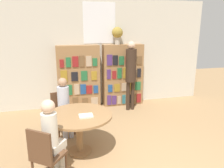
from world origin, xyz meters
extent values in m
cube|color=beige|center=(0.00, 3.81, 1.50)|extent=(6.40, 0.06, 3.00)
cube|color=white|center=(0.00, 3.77, 2.35)|extent=(0.90, 0.01, 1.10)
cube|color=olive|center=(-0.64, 3.62, 0.89)|extent=(1.16, 0.32, 1.77)
cube|color=maroon|center=(-1.04, 3.45, 0.21)|extent=(0.16, 0.02, 0.30)
cube|color=brown|center=(-0.77, 3.45, 0.21)|extent=(0.15, 0.02, 0.30)
cube|color=brown|center=(-0.51, 3.45, 0.19)|extent=(0.16, 0.02, 0.26)
cube|color=tan|center=(-0.24, 3.45, 0.19)|extent=(0.19, 0.02, 0.26)
cube|color=maroon|center=(-1.08, 3.45, 0.58)|extent=(0.14, 0.02, 0.28)
cube|color=#236638|center=(-0.91, 3.45, 0.59)|extent=(0.12, 0.02, 0.28)
cube|color=tan|center=(-0.72, 3.45, 0.59)|extent=(0.14, 0.02, 0.29)
cube|color=navy|center=(-0.55, 3.45, 0.58)|extent=(0.15, 0.02, 0.28)
cube|color=maroon|center=(-0.38, 3.45, 0.56)|extent=(0.16, 0.02, 0.23)
cube|color=navy|center=(-0.19, 3.45, 0.56)|extent=(0.13, 0.02, 0.22)
cube|color=olive|center=(-1.04, 3.45, 0.98)|extent=(0.17, 0.02, 0.30)
cube|color=black|center=(-0.76, 3.45, 0.95)|extent=(0.17, 0.02, 0.25)
cube|color=#236638|center=(-0.50, 3.45, 0.96)|extent=(0.17, 0.02, 0.26)
cube|color=olive|center=(-0.23, 3.45, 0.95)|extent=(0.15, 0.02, 0.24)
cube|color=maroon|center=(-1.08, 3.45, 1.32)|extent=(0.11, 0.02, 0.21)
cube|color=#236638|center=(-0.91, 3.45, 1.35)|extent=(0.13, 0.02, 0.26)
cube|color=maroon|center=(-0.73, 3.45, 1.36)|extent=(0.16, 0.02, 0.28)
cube|color=brown|center=(-0.55, 3.45, 1.36)|extent=(0.13, 0.02, 0.30)
cube|color=tan|center=(-0.37, 3.45, 1.35)|extent=(0.15, 0.02, 0.28)
cube|color=#236638|center=(-0.20, 3.45, 1.32)|extent=(0.12, 0.02, 0.22)
cube|color=olive|center=(0.64, 3.62, 0.89)|extent=(1.16, 0.32, 1.77)
cube|color=#4C2D6B|center=(0.19, 3.45, 0.20)|extent=(0.12, 0.02, 0.29)
cube|color=#4C2D6B|center=(0.34, 3.45, 0.19)|extent=(0.13, 0.02, 0.26)
cube|color=tan|center=(0.49, 3.45, 0.18)|extent=(0.11, 0.02, 0.24)
cube|color=#2D707A|center=(0.64, 3.45, 0.19)|extent=(0.10, 0.02, 0.26)
cube|color=black|center=(0.79, 3.45, 0.19)|extent=(0.09, 0.02, 0.25)
cube|color=brown|center=(0.94, 3.45, 0.19)|extent=(0.13, 0.02, 0.26)
cube|color=maroon|center=(1.10, 3.45, 0.19)|extent=(0.13, 0.02, 0.26)
cube|color=navy|center=(0.22, 3.45, 0.55)|extent=(0.12, 0.02, 0.21)
cube|color=olive|center=(0.42, 3.45, 0.56)|extent=(0.16, 0.02, 0.22)
cube|color=tan|center=(0.63, 3.45, 0.57)|extent=(0.13, 0.02, 0.24)
cube|color=olive|center=(0.86, 3.45, 0.58)|extent=(0.15, 0.02, 0.26)
cube|color=#236638|center=(1.06, 3.45, 0.57)|extent=(0.17, 0.02, 0.25)
cube|color=#4C2D6B|center=(0.18, 3.45, 0.97)|extent=(0.11, 0.02, 0.27)
cube|color=maroon|center=(0.34, 3.45, 0.94)|extent=(0.12, 0.02, 0.22)
cube|color=#236638|center=(0.49, 3.45, 0.98)|extent=(0.12, 0.02, 0.30)
cube|color=olive|center=(0.65, 3.45, 0.98)|extent=(0.10, 0.02, 0.30)
cube|color=#236638|center=(0.80, 3.45, 0.98)|extent=(0.11, 0.02, 0.30)
cube|color=black|center=(0.94, 3.45, 0.94)|extent=(0.12, 0.02, 0.22)
cube|color=black|center=(1.09, 3.45, 0.96)|extent=(0.11, 0.02, 0.26)
cube|color=#4C2D6B|center=(0.21, 3.45, 1.36)|extent=(0.15, 0.02, 0.30)
cube|color=black|center=(0.37, 3.45, 1.35)|extent=(0.14, 0.02, 0.27)
cube|color=#236638|center=(0.55, 3.45, 1.34)|extent=(0.15, 0.02, 0.25)
cube|color=maroon|center=(0.72, 3.45, 1.34)|extent=(0.11, 0.02, 0.25)
cube|color=brown|center=(0.91, 3.45, 1.36)|extent=(0.16, 0.02, 0.29)
cube|color=brown|center=(1.08, 3.45, 1.33)|extent=(0.16, 0.02, 0.23)
cylinder|color=#B7AD9E|center=(0.47, 3.62, 1.87)|extent=(0.14, 0.14, 0.21)
sphere|color=olive|center=(0.47, 3.62, 2.10)|extent=(0.30, 0.30, 0.30)
cylinder|color=olive|center=(-0.88, 1.29, 0.01)|extent=(0.44, 0.44, 0.03)
cylinder|color=olive|center=(-0.88, 1.29, 0.37)|extent=(0.12, 0.12, 0.68)
cylinder|color=olive|center=(-0.88, 1.29, 0.73)|extent=(1.20, 1.20, 0.04)
cube|color=brown|center=(-1.40, 0.61, 0.43)|extent=(0.56, 0.56, 0.04)
cube|color=brown|center=(-1.51, 0.46, 0.67)|extent=(0.34, 0.27, 0.45)
cylinder|color=brown|center=(-1.43, 0.84, 0.20)|extent=(0.04, 0.04, 0.41)
cylinder|color=brown|center=(-1.16, 0.64, 0.20)|extent=(0.04, 0.04, 0.41)
cube|color=brown|center=(-1.14, 2.11, 0.43)|extent=(0.50, 0.50, 0.04)
cube|color=brown|center=(-1.19, 2.28, 0.67)|extent=(0.39, 0.15, 0.45)
cylinder|color=brown|center=(-0.92, 2.00, 0.20)|extent=(0.04, 0.04, 0.41)
cylinder|color=brown|center=(-1.25, 1.90, 0.20)|extent=(0.04, 0.04, 0.41)
cylinder|color=brown|center=(-1.02, 2.32, 0.20)|extent=(0.04, 0.04, 0.41)
cylinder|color=brown|center=(-1.35, 2.22, 0.20)|extent=(0.04, 0.04, 0.41)
cube|color=#B2B7C6|center=(-1.10, 1.98, 0.51)|extent=(0.33, 0.38, 0.12)
cylinder|color=#B2B7C6|center=(-1.12, 2.05, 0.82)|extent=(0.24, 0.24, 0.50)
sphere|color=#A37A5B|center=(-1.12, 2.05, 1.16)|extent=(0.18, 0.18, 0.18)
cylinder|color=#B2B7C6|center=(-1.00, 1.89, 0.22)|extent=(0.10, 0.10, 0.45)
cylinder|color=#B2B7C6|center=(-1.13, 1.85, 0.22)|extent=(0.10, 0.10, 0.45)
cube|color=silver|center=(-1.31, 0.72, 0.51)|extent=(0.37, 0.39, 0.12)
cylinder|color=silver|center=(-1.36, 0.65, 0.82)|extent=(0.23, 0.23, 0.50)
sphere|color=#DBB293|center=(-1.36, 0.65, 1.17)|extent=(0.20, 0.20, 0.20)
cylinder|color=silver|center=(-1.30, 0.84, 0.22)|extent=(0.10, 0.10, 0.45)
cylinder|color=silver|center=(-1.20, 0.77, 0.22)|extent=(0.10, 0.10, 0.45)
cylinder|color=#332319|center=(0.65, 3.11, 0.41)|extent=(0.10, 0.10, 0.81)
cylinder|color=#332319|center=(0.78, 3.11, 0.41)|extent=(0.10, 0.10, 0.81)
cylinder|color=#332319|center=(0.71, 3.11, 1.25)|extent=(0.29, 0.29, 0.88)
sphere|color=#DBB293|center=(0.71, 3.11, 1.79)|extent=(0.20, 0.20, 0.20)
cylinder|color=#332319|center=(0.80, 3.37, 1.47)|extent=(0.07, 0.30, 0.07)
cube|color=silver|center=(-0.77, 1.16, 0.76)|extent=(0.24, 0.18, 0.03)
camera|label=1|loc=(-1.20, -2.35, 2.25)|focal=35.00mm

